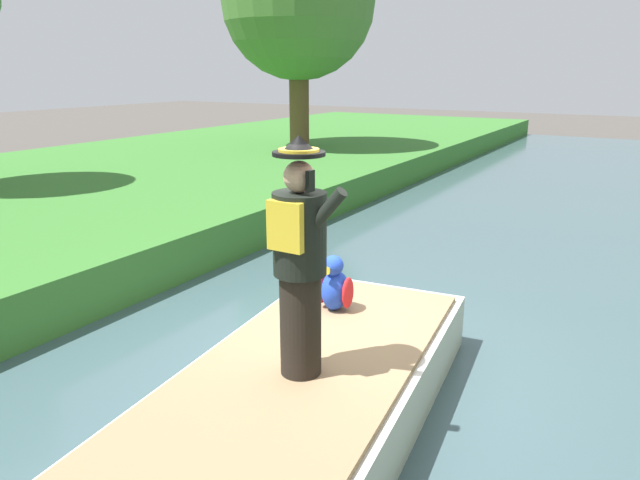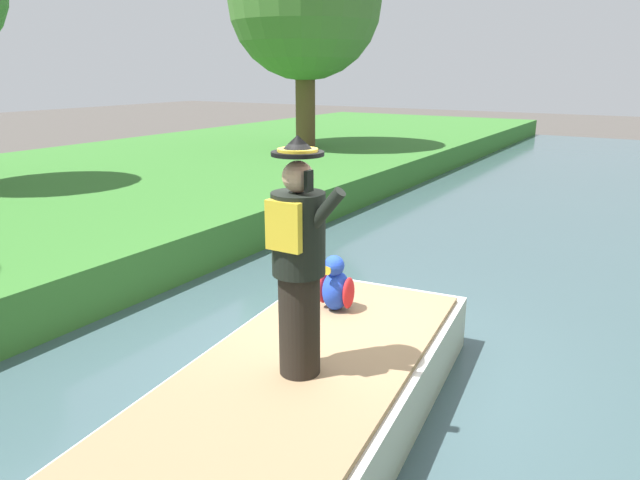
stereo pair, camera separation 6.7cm
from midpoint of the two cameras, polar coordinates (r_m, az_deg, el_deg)
ground_plane at (r=5.94m, az=4.28°, el=-13.98°), size 80.00×80.00×0.00m
canal_water at (r=5.91m, az=4.30°, el=-13.56°), size 6.62×48.00×0.10m
boat at (r=4.98m, az=-1.15°, el=-15.07°), size 2.26×4.37×0.61m
person_pirate at (r=4.31m, az=-1.65°, el=-2.03°), size 0.61×0.42×1.85m
parrot_plush at (r=5.71m, az=1.89°, el=-4.57°), size 0.36×0.35×0.57m
tree_tall at (r=17.60m, az=-1.40°, el=22.33°), size 4.33×4.33×6.25m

